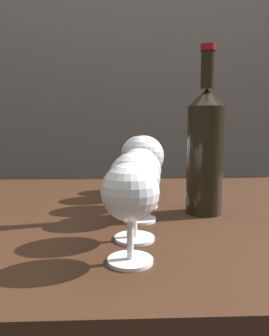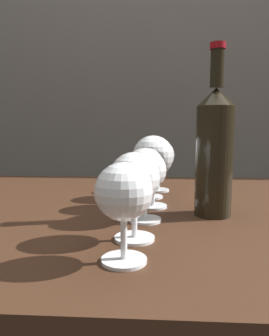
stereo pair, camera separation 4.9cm
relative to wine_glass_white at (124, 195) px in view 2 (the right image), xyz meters
The scene contains 9 objects.
back_wall 1.26m from the wine_glass_white, 87.01° to the left, with size 5.00×0.08×2.60m, color #59544F.
dining_table 0.35m from the wine_glass_white, 78.02° to the left, with size 1.29×0.83×0.77m.
wine_glass_white is the anchor object (origin of this frame).
wine_glass_cabernet 0.09m from the wine_glass_white, 83.87° to the left, with size 0.08×0.08×0.14m.
wine_glass_merlot 0.19m from the wine_glass_white, 82.96° to the left, with size 0.08×0.08×0.14m.
wine_glass_rose 0.29m from the wine_glass_white, 82.58° to the left, with size 0.09×0.09×0.16m.
wine_glass_pinot 0.39m from the wine_glass_white, 85.03° to the left, with size 0.09×0.09×0.16m.
wine_glass_port 0.47m from the wine_glass_white, 83.64° to the left, with size 0.09×0.09×0.14m.
wine_bottle 0.29m from the wine_glass_white, 55.95° to the left, with size 0.07×0.07×0.34m.
Camera 2 is at (-0.02, -0.69, 0.95)m, focal length 34.05 mm.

